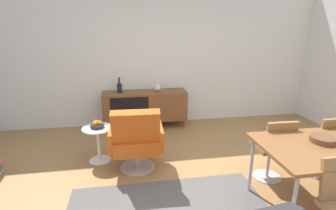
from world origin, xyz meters
TOP-DOWN VIEW (x-y plane):
  - ground_plane at (0.00, 0.00)m, footprint 8.32×8.32m
  - wall_back at (0.00, 2.60)m, footprint 6.80×0.12m
  - sideboard at (-0.36, 2.30)m, footprint 1.60×0.45m
  - vase_cobalt at (-0.11, 2.30)m, footprint 0.14×0.14m
  - vase_sculptural_dark at (-0.83, 2.30)m, footprint 0.09×0.09m
  - wooden_bowl_on_table at (1.32, -0.29)m, footprint 0.26×0.26m
  - dining_chair_back_left at (1.08, 0.19)m, footprint 0.41×0.44m
  - dining_chair_back_right at (1.78, 0.19)m, footprint 0.40×0.42m
  - lounge_chair_red at (-0.60, 0.71)m, footprint 0.74×0.68m
  - side_table_round at (-1.14, 1.08)m, footprint 0.44×0.44m
  - fruit_bowl at (-1.14, 1.08)m, footprint 0.20×0.20m

SIDE VIEW (x-z plane):
  - ground_plane at x=0.00m, z-range 0.00..0.00m
  - side_table_round at x=-1.14m, z-range 0.06..0.58m
  - sideboard at x=-0.36m, z-range 0.08..0.80m
  - lounge_chair_red at x=-0.60m, z-range -0.01..0.94m
  - dining_chair_back_left at x=1.08m, z-range 0.04..0.90m
  - dining_chair_back_right at x=1.78m, z-range 0.04..0.90m
  - fruit_bowl at x=-1.14m, z-range 0.51..0.61m
  - wooden_bowl_on_table at x=1.32m, z-range 0.74..0.80m
  - vase_cobalt at x=-0.11m, z-range 0.72..0.86m
  - vase_sculptural_dark at x=-0.83m, z-range 0.67..0.96m
  - wall_back at x=0.00m, z-range 0.00..2.80m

